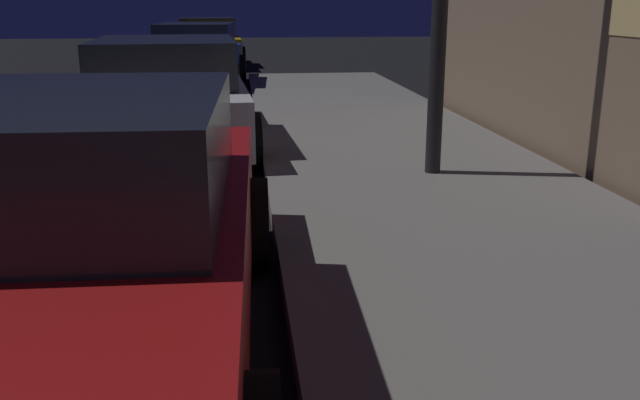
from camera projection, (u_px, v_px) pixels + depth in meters
car_red at (61, 240)px, 3.43m from camera, size 2.20×4.40×1.43m
car_white at (168, 95)px, 8.76m from camera, size 2.30×4.45×1.43m
car_blue at (197, 56)px, 15.13m from camera, size 2.18×4.32×1.43m
car_yellow_cab at (208, 43)px, 20.68m from camera, size 2.24×4.31×1.43m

